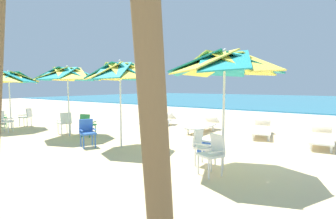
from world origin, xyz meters
name	(u,v)px	position (x,y,z in m)	size (l,w,h in m)	color
ground_plane	(271,149)	(0.00, 0.00, 0.00)	(80.00, 80.00, 0.00)	beige
sea	(332,101)	(0.00, 29.47, 0.05)	(80.00, 36.00, 0.10)	teal
surf_foam	(314,115)	(0.00, 11.17, 0.01)	(80.00, 0.70, 0.01)	white
beach_umbrella_0	(225,64)	(-0.40, -2.70, 2.37)	(2.53, 2.53, 2.71)	silver
plastic_chair_0	(213,152)	(-0.46, -3.11, 0.50)	(0.58, 0.60, 0.87)	white
plastic_chair_1	(203,145)	(-0.95, -2.62, 0.50)	(0.47, 0.44, 0.87)	white
beach_umbrella_1	(120,72)	(-3.86, -2.47, 2.31)	(2.15, 2.15, 2.69)	silver
plastic_chair_2	(153,129)	(-3.37, -1.53, 0.50)	(0.62, 0.60, 0.87)	white
plastic_chair_3	(87,131)	(-4.76, -3.04, 0.50)	(0.60, 0.58, 0.87)	blue
beach_umbrella_2	(68,75)	(-6.75, -2.34, 2.32)	(2.45, 2.45, 2.66)	silver
plastic_chair_4	(87,124)	(-6.10, -2.02, 0.50)	(0.53, 0.56, 0.87)	#2D8C4C
plastic_chair_5	(65,122)	(-7.26, -2.20, 0.50)	(0.54, 0.52, 0.87)	white
beach_umbrella_3	(9,78)	(-10.38, -2.83, 2.26)	(2.50, 2.50, 2.59)	silver
plastic_chair_6	(27,116)	(-10.54, -2.07, 0.50)	(0.63, 0.62, 0.87)	white
plastic_chair_7	(4,120)	(-9.69, -3.38, 0.50)	(0.63, 0.63, 0.87)	white
sun_lounger_0	(321,137)	(1.18, 1.34, 0.28)	(0.79, 2.19, 0.62)	white
sun_lounger_1	(262,129)	(-0.81, 1.87, 0.28)	(1.12, 2.23, 0.62)	white
sun_lounger_2	(203,125)	(-3.07, 1.46, 0.28)	(0.71, 2.17, 0.62)	white
sun_lounger_3	(158,120)	(-5.44, 1.50, 0.28)	(0.64, 2.14, 0.62)	white
cooler_box	(207,146)	(-1.35, -1.59, 0.20)	(0.50, 0.34, 0.40)	blue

